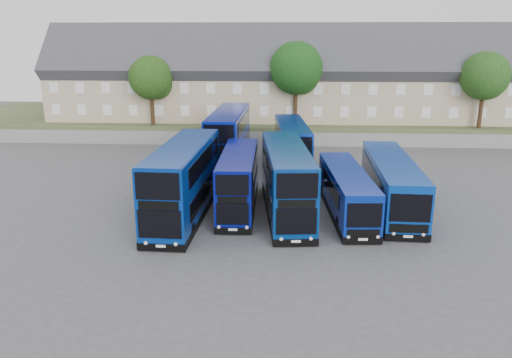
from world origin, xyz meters
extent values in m
plane|color=#4A4A50|center=(0.00, 0.00, 0.00)|extent=(120.00, 120.00, 0.00)
cube|color=slate|center=(0.00, 24.00, 0.75)|extent=(70.00, 0.40, 1.50)
cube|color=#414A29|center=(0.00, 34.00, 1.00)|extent=(80.00, 20.00, 2.00)
cube|color=tan|center=(-24.00, 30.00, 5.00)|extent=(6.00, 8.00, 6.00)
cube|color=#353539|center=(-24.00, 30.00, 8.00)|extent=(6.00, 10.40, 10.40)
cube|color=brown|center=(-22.50, 30.00, 11.84)|extent=(0.60, 0.90, 1.40)
cube|color=tan|center=(-18.00, 30.00, 5.00)|extent=(6.00, 8.00, 6.00)
cube|color=#353539|center=(-18.00, 30.00, 8.00)|extent=(6.00, 10.40, 10.40)
cube|color=brown|center=(-16.50, 30.00, 11.84)|extent=(0.60, 0.90, 1.40)
cube|color=tan|center=(-12.00, 30.00, 5.00)|extent=(6.00, 8.00, 6.00)
cube|color=#353539|center=(-12.00, 30.00, 8.00)|extent=(6.00, 10.40, 10.40)
cube|color=brown|center=(-10.50, 30.00, 11.84)|extent=(0.60, 0.90, 1.40)
cube|color=tan|center=(-6.00, 30.00, 5.00)|extent=(6.00, 8.00, 6.00)
cube|color=#353539|center=(-6.00, 30.00, 8.00)|extent=(6.00, 10.40, 10.40)
cube|color=brown|center=(-4.50, 30.00, 11.84)|extent=(0.60, 0.90, 1.40)
cube|color=tan|center=(0.00, 30.00, 5.00)|extent=(6.00, 8.00, 6.00)
cube|color=#353539|center=(0.00, 30.00, 8.00)|extent=(6.00, 10.40, 10.40)
cube|color=brown|center=(1.50, 30.00, 11.84)|extent=(0.60, 0.90, 1.40)
cube|color=tan|center=(6.00, 30.00, 5.00)|extent=(6.00, 8.00, 6.00)
cube|color=#353539|center=(6.00, 30.00, 8.00)|extent=(6.00, 10.40, 10.40)
cube|color=brown|center=(7.50, 30.00, 11.84)|extent=(0.60, 0.90, 1.40)
cube|color=tan|center=(12.00, 30.00, 5.00)|extent=(6.00, 8.00, 6.00)
cube|color=#353539|center=(12.00, 30.00, 8.00)|extent=(6.00, 10.40, 10.40)
cube|color=brown|center=(13.50, 30.00, 11.84)|extent=(0.60, 0.90, 1.40)
cube|color=tan|center=(18.00, 30.00, 5.00)|extent=(6.00, 8.00, 6.00)
cube|color=#353539|center=(18.00, 30.00, 8.00)|extent=(6.00, 10.40, 10.40)
cube|color=brown|center=(19.50, 30.00, 11.84)|extent=(0.60, 0.90, 1.40)
cube|color=tan|center=(24.00, 30.00, 5.00)|extent=(6.00, 8.00, 6.00)
cube|color=#353539|center=(24.00, 30.00, 8.00)|extent=(6.00, 10.40, 10.40)
cube|color=brown|center=(25.50, 30.00, 11.84)|extent=(0.60, 0.90, 1.40)
cube|color=navy|center=(-5.85, 1.26, 2.58)|extent=(3.16, 12.12, 4.46)
cube|color=black|center=(-5.85, 1.26, 0.30)|extent=(3.20, 12.16, 0.45)
cube|color=black|center=(-6.06, -4.78, 1.70)|extent=(2.44, 0.15, 1.64)
cube|color=black|center=(-6.06, -4.78, 3.88)|extent=(2.44, 0.15, 1.53)
cylinder|color=black|center=(-7.20, -2.51, 0.50)|extent=(0.33, 1.01, 1.00)
cube|color=#060F7D|center=(-2.36, 2.89, 2.16)|extent=(2.41, 9.98, 3.63)
cube|color=black|center=(-2.36, 2.89, 0.30)|extent=(2.45, 10.02, 0.45)
cube|color=black|center=(-2.29, -2.11, 1.40)|extent=(1.96, 0.09, 1.36)
cube|color=black|center=(-2.29, -2.11, 3.21)|extent=(1.96, 0.09, 1.27)
cylinder|color=black|center=(-3.30, 0.10, 0.50)|extent=(0.31, 1.00, 1.00)
cube|color=navy|center=(0.94, 2.05, 2.47)|extent=(3.70, 11.68, 4.24)
cube|color=black|center=(0.94, 2.05, 0.30)|extent=(3.74, 11.72, 0.45)
cube|color=black|center=(1.49, -3.70, 1.62)|extent=(2.30, 0.28, 1.57)
cube|color=black|center=(1.49, -3.70, 3.71)|extent=(2.30, 0.28, 1.46)
cylinder|color=black|center=(0.13, -1.59, 0.50)|extent=(0.39, 1.02, 1.00)
cube|color=#081894|center=(-4.41, 15.82, 2.64)|extent=(3.10, 12.38, 4.58)
cube|color=black|center=(-4.41, 15.82, 0.30)|extent=(3.14, 12.42, 0.45)
cube|color=black|center=(-4.56, 9.64, 1.74)|extent=(2.50, 0.12, 1.68)
cube|color=black|center=(-4.56, 9.64, 3.97)|extent=(2.50, 0.12, 1.57)
cylinder|color=black|center=(-5.76, 11.90, 0.50)|extent=(0.32, 1.01, 1.00)
cube|color=navy|center=(1.47, 13.52, 2.30)|extent=(3.27, 10.77, 3.90)
cube|color=black|center=(1.47, 13.52, 0.30)|extent=(3.32, 10.82, 0.45)
cube|color=black|center=(1.90, 8.20, 1.50)|extent=(2.11, 0.23, 1.45)
cube|color=black|center=(1.90, 8.20, 3.42)|extent=(2.11, 0.23, 1.35)
cylinder|color=black|center=(0.67, 10.34, 0.50)|extent=(0.38, 1.02, 1.00)
cube|color=#082498|center=(5.01, 2.30, 1.68)|extent=(2.98, 11.08, 2.66)
cube|color=black|center=(5.01, 2.30, 0.30)|extent=(3.02, 11.12, 0.45)
cube|color=black|center=(5.36, -3.19, 1.87)|extent=(1.98, 0.19, 1.46)
cylinder|color=black|center=(4.23, -1.03, 0.50)|extent=(0.36, 1.02, 1.00)
cube|color=#08369C|center=(8.27, 3.71, 1.91)|extent=(3.05, 12.71, 3.12)
cube|color=black|center=(8.27, 3.71, 0.30)|extent=(3.09, 12.75, 0.45)
cube|color=black|center=(8.06, -2.63, 2.16)|extent=(2.33, 0.14, 1.68)
cylinder|color=black|center=(6.97, -0.36, 0.50)|extent=(0.33, 1.01, 1.00)
cylinder|color=#382314|center=(-14.00, 25.00, 3.88)|extent=(0.44, 0.44, 3.75)
sphere|color=black|center=(-14.00, 25.00, 7.25)|extent=(4.80, 4.80, 4.80)
sphere|color=black|center=(-13.40, 25.40, 6.50)|extent=(3.30, 3.30, 3.30)
cylinder|color=#382314|center=(2.00, 25.50, 4.25)|extent=(0.44, 0.44, 4.50)
sphere|color=black|center=(2.00, 25.50, 8.30)|extent=(5.76, 5.76, 5.76)
sphere|color=black|center=(2.60, 25.90, 7.40)|extent=(3.96, 3.96, 3.96)
cylinder|color=#382314|center=(22.00, 25.00, 4.00)|extent=(0.44, 0.44, 4.00)
sphere|color=#0E3512|center=(22.00, 25.00, 7.60)|extent=(5.12, 5.12, 5.12)
sphere|color=#0E3512|center=(22.60, 25.40, 6.80)|extent=(3.52, 3.52, 3.52)
cylinder|color=#382314|center=(28.00, 32.00, 4.12)|extent=(0.44, 0.44, 4.25)
camera|label=1|loc=(0.65, -30.11, 11.68)|focal=35.00mm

